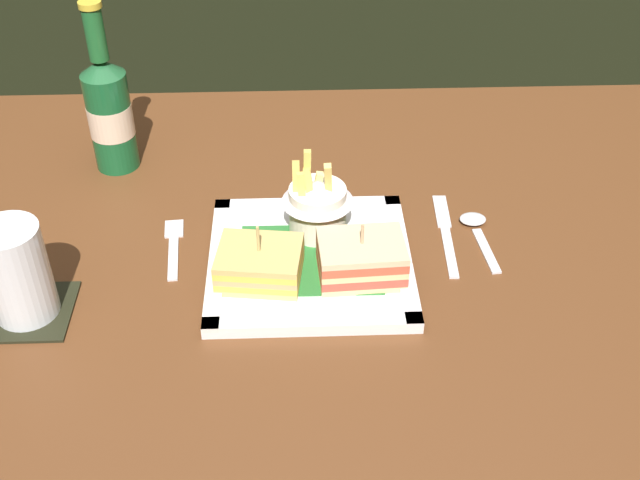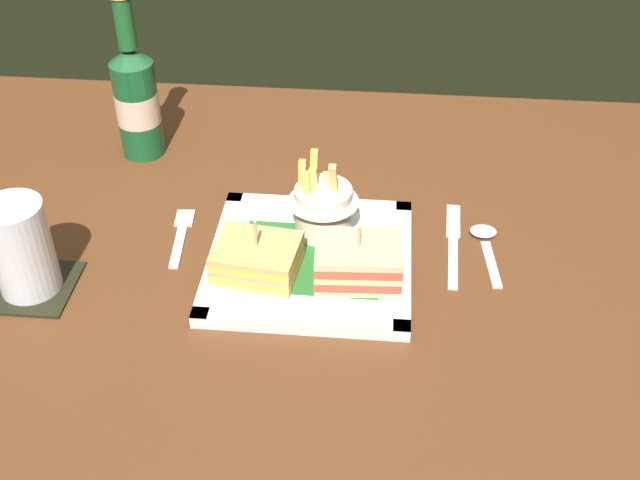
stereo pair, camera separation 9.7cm
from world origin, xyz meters
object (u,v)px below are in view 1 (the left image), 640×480
at_px(fork, 174,245).
at_px(spoon, 476,227).
at_px(square_plate, 310,261).
at_px(beer_bottle, 109,110).
at_px(water_glass, 19,278).
at_px(fries_cup, 317,202).
at_px(sandwich_half_right, 361,259).
at_px(sandwich_half_left, 260,264).
at_px(dining_table, 329,335).
at_px(knife, 445,231).

height_order(fork, spoon, spoon).
distance_m(square_plate, beer_bottle, 0.37).
distance_m(beer_bottle, water_glass, 0.32).
xyz_separation_m(fries_cup, water_glass, (-0.34, -0.13, -0.00)).
height_order(square_plate, sandwich_half_right, sandwich_half_right).
height_order(sandwich_half_right, fries_cup, fries_cup).
height_order(square_plate, sandwich_half_left, sandwich_half_left).
height_order(dining_table, knife, knife).
height_order(fries_cup, fork, fries_cup).
xyz_separation_m(beer_bottle, water_glass, (-0.05, -0.31, -0.04)).
bearing_deg(knife, sandwich_half_left, -158.61).
bearing_deg(dining_table, water_glass, -168.22).
xyz_separation_m(sandwich_half_left, beer_bottle, (-0.21, 0.27, 0.06)).
distance_m(water_glass, fork, 0.20).
distance_m(sandwich_half_right, water_glass, 0.39).
bearing_deg(fries_cup, sandwich_half_left, -129.11).
bearing_deg(water_glass, sandwich_half_left, 9.06).
distance_m(sandwich_half_left, sandwich_half_right, 0.12).
bearing_deg(water_glass, spoon, 14.27).
xyz_separation_m(fries_cup, knife, (0.17, 0.01, -0.05)).
bearing_deg(beer_bottle, sandwich_half_right, -39.10).
bearing_deg(beer_bottle, sandwich_half_left, -51.82).
height_order(dining_table, fries_cup, fries_cup).
distance_m(knife, spoon, 0.04).
xyz_separation_m(square_plate, sandwich_half_left, (-0.06, -0.03, 0.02)).
distance_m(water_glass, knife, 0.53).
height_order(beer_bottle, fork, beer_bottle).
xyz_separation_m(square_plate, fries_cup, (0.01, 0.06, 0.05)).
distance_m(fries_cup, beer_bottle, 0.34).
bearing_deg(fork, water_glass, -142.06).
bearing_deg(dining_table, beer_bottle, 141.12).
distance_m(sandwich_half_left, water_glass, 0.27).
relative_size(dining_table, knife, 7.38).
height_order(sandwich_half_right, water_glass, water_glass).
bearing_deg(knife, spoon, 3.90).
bearing_deg(sandwich_half_right, water_glass, -173.74).
xyz_separation_m(dining_table, square_plate, (-0.02, 0.00, 0.13)).
distance_m(sandwich_half_left, spoon, 0.30).
distance_m(beer_bottle, fork, 0.24).
distance_m(dining_table, beer_bottle, 0.44).
bearing_deg(fries_cup, beer_bottle, 147.11).
xyz_separation_m(water_glass, spoon, (0.55, 0.14, -0.05)).
height_order(sandwich_half_right, knife, sandwich_half_right).
xyz_separation_m(fork, knife, (0.35, 0.02, 0.00)).
bearing_deg(sandwich_half_left, square_plate, 27.06).
height_order(sandwich_half_left, beer_bottle, beer_bottle).
xyz_separation_m(sandwich_half_left, fries_cup, (0.07, 0.09, 0.03)).
distance_m(dining_table, sandwich_half_right, 0.16).
relative_size(beer_bottle, water_glass, 2.10).
bearing_deg(sandwich_half_right, sandwich_half_left, 180.00).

